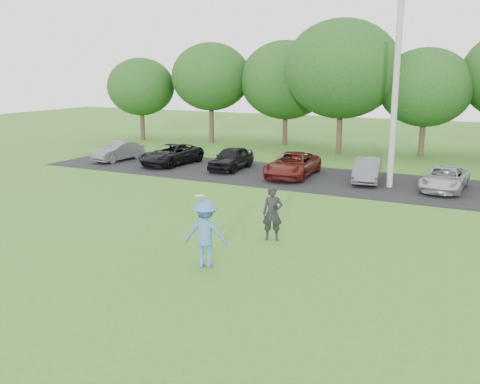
% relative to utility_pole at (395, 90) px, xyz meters
% --- Properties ---
extents(ground, '(100.00, 100.00, 0.00)m').
position_rel_utility_pole_xyz_m(ground, '(-3.22, -12.66, -4.55)').
color(ground, '#386E1F').
rests_on(ground, ground).
extents(parking_lot, '(32.00, 6.50, 0.03)m').
position_rel_utility_pole_xyz_m(parking_lot, '(-3.22, 0.34, -4.53)').
color(parking_lot, black).
rests_on(parking_lot, ground).
extents(utility_pole, '(0.28, 0.28, 9.10)m').
position_rel_utility_pole_xyz_m(utility_pole, '(0.00, 0.00, 0.00)').
color(utility_pole, '#9C9B97').
rests_on(utility_pole, ground).
extents(frisbee_player, '(1.41, 1.05, 2.12)m').
position_rel_utility_pole_xyz_m(frisbee_player, '(-2.36, -12.92, -3.58)').
color(frisbee_player, teal).
rests_on(frisbee_player, ground).
extents(camera_bystander, '(0.76, 0.63, 1.78)m').
position_rel_utility_pole_xyz_m(camera_bystander, '(-1.69, -9.83, -3.66)').
color(camera_bystander, black).
rests_on(camera_bystander, ground).
extents(parked_cars, '(28.05, 4.60, 1.25)m').
position_rel_utility_pole_xyz_m(parked_cars, '(-3.22, 0.38, -3.93)').
color(parked_cars, '#56595E').
rests_on(parked_cars, parking_lot).
extents(tree_row, '(42.39, 9.85, 8.64)m').
position_rel_utility_pole_xyz_m(tree_row, '(-1.71, 10.10, 0.36)').
color(tree_row, '#38281C').
rests_on(tree_row, ground).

